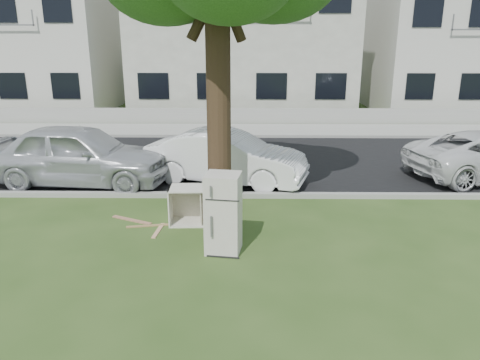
{
  "coord_description": "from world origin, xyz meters",
  "views": [
    {
      "loc": [
        0.22,
        -8.56,
        3.88
      ],
      "look_at": [
        0.09,
        0.6,
        1.03
      ],
      "focal_mm": 35.0,
      "sensor_mm": 36.0,
      "label": 1
    }
  ],
  "objects_px": {
    "fridge": "(223,213)",
    "car_center": "(227,157)",
    "cabinet": "(194,205)",
    "car_left": "(79,155)"
  },
  "relations": [
    {
      "from": "fridge",
      "to": "car_center",
      "type": "height_order",
      "value": "fridge"
    },
    {
      "from": "fridge",
      "to": "cabinet",
      "type": "xyz_separation_m",
      "value": [
        -0.7,
        1.39,
        -0.35
      ]
    },
    {
      "from": "cabinet",
      "to": "car_left",
      "type": "bearing_deg",
      "value": 139.44
    },
    {
      "from": "car_center",
      "to": "car_left",
      "type": "bearing_deg",
      "value": 110.2
    },
    {
      "from": "car_center",
      "to": "car_left",
      "type": "xyz_separation_m",
      "value": [
        -3.94,
        -0.2,
        0.11
      ]
    },
    {
      "from": "cabinet",
      "to": "car_left",
      "type": "relative_size",
      "value": 0.21
    },
    {
      "from": "cabinet",
      "to": "car_center",
      "type": "distance_m",
      "value": 2.97
    },
    {
      "from": "cabinet",
      "to": "car_left",
      "type": "distance_m",
      "value": 4.32
    },
    {
      "from": "fridge",
      "to": "cabinet",
      "type": "bearing_deg",
      "value": 125.12
    },
    {
      "from": "car_left",
      "to": "car_center",
      "type": "bearing_deg",
      "value": -81.77
    }
  ]
}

